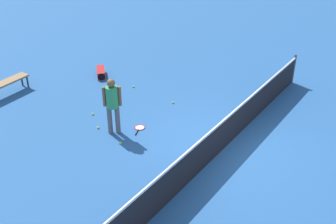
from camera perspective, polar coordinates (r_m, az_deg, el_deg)
name	(u,v)px	position (r m, az deg, el deg)	size (l,w,h in m)	color
ground_plane	(224,147)	(11.33, 7.83, -4.90)	(40.00, 40.00, 0.00)	#265693
court_net	(226,132)	(11.06, 8.01, -2.76)	(10.09, 0.09, 1.07)	#4C4C51
player_near_side	(112,102)	(11.44, -7.73, 1.41)	(0.48, 0.48, 1.70)	#595960
tennis_racket_near_player	(139,128)	(12.07, -3.98, -2.22)	(0.60, 0.41, 0.03)	red
tennis_ball_near_player	(120,143)	(11.42, -6.61, -4.30)	(0.07, 0.07, 0.07)	#C6E033
tennis_ball_by_net	(133,87)	(14.45, -4.84, 3.54)	(0.07, 0.07, 0.07)	#C6E033
tennis_ball_midcourt	(93,114)	(12.92, -10.40, -0.25)	(0.07, 0.07, 0.07)	#C6E033
tennis_ball_baseline	(232,113)	(12.94, 8.94, -0.08)	(0.07, 0.07, 0.07)	#C6E033
tennis_ball_stray_left	(173,102)	(13.36, 0.68, 1.34)	(0.07, 0.07, 0.07)	#C6E033
tennis_ball_stray_right	(98,128)	(12.20, -9.68, -2.14)	(0.07, 0.07, 0.07)	#C6E033
courtside_bench	(8,83)	(14.81, -21.35, 3.82)	(1.52, 0.46, 0.48)	olive
equipment_bag	(101,73)	(15.38, -9.29, 5.37)	(0.75, 0.77, 0.28)	#B21E1E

